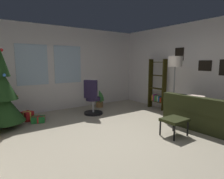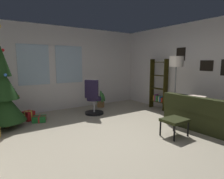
{
  "view_description": "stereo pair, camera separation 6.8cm",
  "coord_description": "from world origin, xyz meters",
  "px_view_note": "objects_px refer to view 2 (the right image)",
  "views": [
    {
      "loc": [
        -2.27,
        -2.86,
        1.57
      ],
      "look_at": [
        0.01,
        0.39,
        0.99
      ],
      "focal_mm": 30.32,
      "sensor_mm": 36.0,
      "label": 1
    },
    {
      "loc": [
        -2.21,
        -2.9,
        1.57
      ],
      "look_at": [
        0.01,
        0.39,
        0.99
      ],
      "focal_mm": 30.32,
      "sensor_mm": 36.0,
      "label": 2
    }
  ],
  "objects_px": {
    "gift_box_green": "(39,119)",
    "couch": "(220,119)",
    "gift_box_red": "(29,116)",
    "holiday_tree": "(4,94)",
    "bookshelf": "(159,87)",
    "floor_lamp": "(176,66)",
    "office_chair": "(93,101)",
    "potted_plant": "(101,101)",
    "footstool": "(175,121)"
  },
  "relations": [
    {
      "from": "couch",
      "to": "holiday_tree",
      "type": "relative_size",
      "value": 0.87
    },
    {
      "from": "couch",
      "to": "holiday_tree",
      "type": "distance_m",
      "value": 5.04
    },
    {
      "from": "floor_lamp",
      "to": "gift_box_red",
      "type": "bearing_deg",
      "value": 148.96
    },
    {
      "from": "bookshelf",
      "to": "potted_plant",
      "type": "distance_m",
      "value": 2.02
    },
    {
      "from": "footstool",
      "to": "floor_lamp",
      "type": "height_order",
      "value": "floor_lamp"
    },
    {
      "from": "gift_box_green",
      "to": "floor_lamp",
      "type": "distance_m",
      "value": 3.95
    },
    {
      "from": "bookshelf",
      "to": "floor_lamp",
      "type": "bearing_deg",
      "value": -113.69
    },
    {
      "from": "potted_plant",
      "to": "gift_box_red",
      "type": "bearing_deg",
      "value": -175.6
    },
    {
      "from": "couch",
      "to": "gift_box_green",
      "type": "bearing_deg",
      "value": 137.21
    },
    {
      "from": "footstool",
      "to": "floor_lamp",
      "type": "distance_m",
      "value": 1.79
    },
    {
      "from": "floor_lamp",
      "to": "footstool",
      "type": "bearing_deg",
      "value": -141.81
    },
    {
      "from": "office_chair",
      "to": "potted_plant",
      "type": "height_order",
      "value": "office_chair"
    },
    {
      "from": "gift_box_red",
      "to": "holiday_tree",
      "type": "bearing_deg",
      "value": -149.12
    },
    {
      "from": "potted_plant",
      "to": "office_chair",
      "type": "bearing_deg",
      "value": -134.33
    },
    {
      "from": "gift_box_green",
      "to": "couch",
      "type": "bearing_deg",
      "value": -42.79
    },
    {
      "from": "footstool",
      "to": "potted_plant",
      "type": "height_order",
      "value": "potted_plant"
    },
    {
      "from": "potted_plant",
      "to": "floor_lamp",
      "type": "bearing_deg",
      "value": -64.82
    },
    {
      "from": "office_chair",
      "to": "gift_box_red",
      "type": "bearing_deg",
      "value": 164.54
    },
    {
      "from": "holiday_tree",
      "to": "gift_box_green",
      "type": "bearing_deg",
      "value": 3.68
    },
    {
      "from": "bookshelf",
      "to": "couch",
      "type": "bearing_deg",
      "value": -100.26
    },
    {
      "from": "floor_lamp",
      "to": "potted_plant",
      "type": "height_order",
      "value": "floor_lamp"
    },
    {
      "from": "footstool",
      "to": "potted_plant",
      "type": "distance_m",
      "value": 3.1
    },
    {
      "from": "footstool",
      "to": "gift_box_red",
      "type": "xyz_separation_m",
      "value": [
        -2.36,
        2.92,
        -0.2
      ]
    },
    {
      "from": "gift_box_green",
      "to": "bookshelf",
      "type": "height_order",
      "value": "bookshelf"
    },
    {
      "from": "bookshelf",
      "to": "footstool",
      "type": "bearing_deg",
      "value": -129.44
    },
    {
      "from": "gift_box_green",
      "to": "floor_lamp",
      "type": "bearing_deg",
      "value": -28.87
    },
    {
      "from": "couch",
      "to": "potted_plant",
      "type": "distance_m",
      "value": 3.66
    },
    {
      "from": "holiday_tree",
      "to": "office_chair",
      "type": "distance_m",
      "value": 2.34
    },
    {
      "from": "footstool",
      "to": "holiday_tree",
      "type": "relative_size",
      "value": 0.21
    },
    {
      "from": "couch",
      "to": "holiday_tree",
      "type": "height_order",
      "value": "holiday_tree"
    },
    {
      "from": "couch",
      "to": "potted_plant",
      "type": "bearing_deg",
      "value": 107.35
    },
    {
      "from": "footstool",
      "to": "floor_lamp",
      "type": "xyz_separation_m",
      "value": [
        1.08,
        0.85,
        1.14
      ]
    },
    {
      "from": "bookshelf",
      "to": "floor_lamp",
      "type": "xyz_separation_m",
      "value": [
        -0.44,
        -0.99,
        0.73
      ]
    },
    {
      "from": "couch",
      "to": "office_chair",
      "type": "relative_size",
      "value": 1.99
    },
    {
      "from": "floor_lamp",
      "to": "holiday_tree",
      "type": "bearing_deg",
      "value": 156.63
    },
    {
      "from": "floor_lamp",
      "to": "potted_plant",
      "type": "bearing_deg",
      "value": 115.18
    },
    {
      "from": "bookshelf",
      "to": "floor_lamp",
      "type": "height_order",
      "value": "floor_lamp"
    },
    {
      "from": "couch",
      "to": "footstool",
      "type": "relative_size",
      "value": 4.11
    },
    {
      "from": "couch",
      "to": "gift_box_red",
      "type": "distance_m",
      "value": 4.8
    },
    {
      "from": "couch",
      "to": "floor_lamp",
      "type": "distance_m",
      "value": 1.71
    },
    {
      "from": "couch",
      "to": "holiday_tree",
      "type": "bearing_deg",
      "value": 143.67
    },
    {
      "from": "office_chair",
      "to": "floor_lamp",
      "type": "bearing_deg",
      "value": -43.0
    },
    {
      "from": "bookshelf",
      "to": "floor_lamp",
      "type": "distance_m",
      "value": 1.31
    },
    {
      "from": "holiday_tree",
      "to": "floor_lamp",
      "type": "bearing_deg",
      "value": -23.37
    },
    {
      "from": "couch",
      "to": "potted_plant",
      "type": "xyz_separation_m",
      "value": [
        -1.09,
        3.49,
        -0.06
      ]
    },
    {
      "from": "couch",
      "to": "office_chair",
      "type": "bearing_deg",
      "value": 121.56
    },
    {
      "from": "footstool",
      "to": "gift_box_green",
      "type": "distance_m",
      "value": 3.41
    },
    {
      "from": "office_chair",
      "to": "floor_lamp",
      "type": "distance_m",
      "value": 2.56
    },
    {
      "from": "couch",
      "to": "bookshelf",
      "type": "distance_m",
      "value": 2.31
    },
    {
      "from": "gift_box_green",
      "to": "bookshelf",
      "type": "relative_size",
      "value": 0.25
    }
  ]
}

